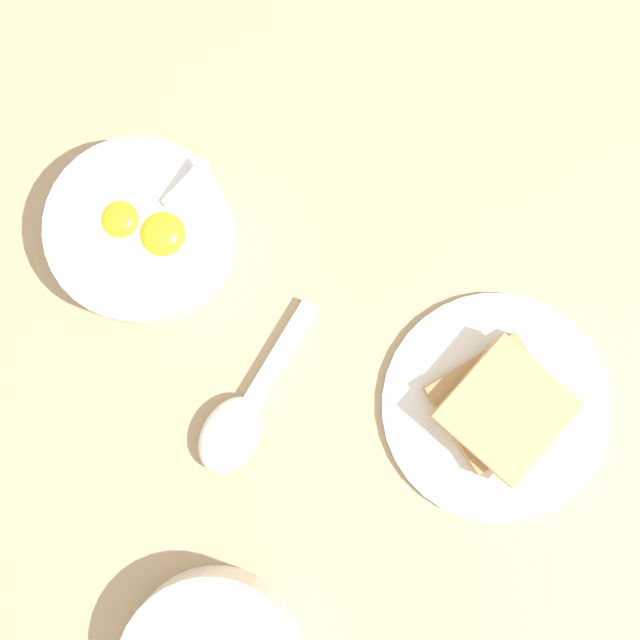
# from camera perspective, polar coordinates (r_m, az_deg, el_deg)

# --- Properties ---
(ground_plane) EXTENTS (3.00, 3.00, 0.00)m
(ground_plane) POSITION_cam_1_polar(r_m,az_deg,el_deg) (0.80, 2.92, -6.51)
(ground_plane) COLOR tan
(egg_bowl) EXTENTS (0.16, 0.16, 0.08)m
(egg_bowl) POSITION_cam_1_polar(r_m,az_deg,el_deg) (0.80, -11.33, 5.49)
(egg_bowl) COLOR white
(egg_bowl) RESTS_ON ground_plane
(toast_plate) EXTENTS (0.20, 0.20, 0.01)m
(toast_plate) POSITION_cam_1_polar(r_m,az_deg,el_deg) (0.81, 11.20, -5.47)
(toast_plate) COLOR white
(toast_plate) RESTS_ON ground_plane
(toast_sandwich) EXTENTS (0.12, 0.12, 0.04)m
(toast_sandwich) POSITION_cam_1_polar(r_m,az_deg,el_deg) (0.79, 11.52, -5.45)
(toast_sandwich) COLOR tan
(toast_sandwich) RESTS_ON toast_plate
(soup_spoon) EXTENTS (0.16, 0.12, 0.03)m
(soup_spoon) POSITION_cam_1_polar(r_m,az_deg,el_deg) (0.79, -5.14, -6.44)
(soup_spoon) COLOR white
(soup_spoon) RESTS_ON ground_plane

